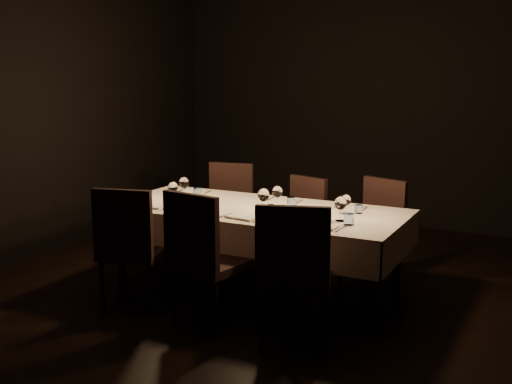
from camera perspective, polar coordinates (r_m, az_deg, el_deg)
The scene contains 14 objects.
room at distance 5.34m, azimuth 0.00°, elevation 6.32°, with size 5.01×6.01×3.01m.
dining_table at distance 5.46m, azimuth 0.00°, elevation -2.20°, with size 2.52×1.12×0.76m.
chair_near_left at distance 5.24m, azimuth -11.13°, elevation -4.48°, with size 0.59×0.59×1.02m.
place_setting_near_left at distance 5.63m, azimuth -7.88°, elevation -0.37°, with size 0.34×0.41×0.18m.
chair_near_center at distance 4.82m, azimuth -4.72°, elevation -5.50°, with size 0.58×0.58×1.05m.
place_setting_near_center at distance 5.18m, azimuth 0.25°, elevation -1.18°, with size 0.37×0.42×0.20m.
chair_near_right at distance 4.45m, azimuth 3.40°, elevation -6.90°, with size 0.63×0.63×1.04m.
place_setting_near_right at distance 4.93m, azimuth 7.19°, elevation -1.94°, with size 0.35×0.42×0.20m.
chair_far_left at distance 6.56m, azimuth -2.51°, elevation -1.32°, with size 0.55×0.55×0.97m.
place_setting_far_left at distance 6.01m, azimuth -5.85°, elevation 0.40°, with size 0.35×0.41×0.19m.
chair_far_center at distance 6.18m, azimuth 4.01°, elevation -2.44°, with size 0.55×0.55×0.90m.
place_setting_far_center at distance 5.56m, azimuth 2.39°, elevation -0.43°, with size 0.33×0.41×0.18m.
chair_far_right at distance 5.93m, azimuth 10.67°, elevation -2.99°, with size 0.58×0.58×0.94m.
place_setting_far_right at distance 5.34m, azimuth 8.39°, elevation -1.10°, with size 0.30×0.39×0.16m.
Camera 1 is at (2.41, -4.74, 1.94)m, focal length 45.00 mm.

